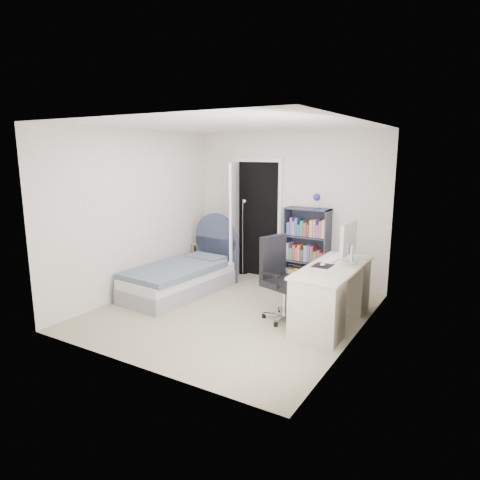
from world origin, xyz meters
The scene contains 8 objects.
room_shell centered at (0.00, 0.00, 1.25)m, with size 3.50×3.70×2.60m.
door centered at (-0.71, 1.53, 1.03)m, with size 0.92×0.78×2.06m.
bed centered at (-1.10, 0.33, 0.26)m, with size 1.01×1.93×1.16m.
nightstand centered at (-1.48, 1.54, 0.41)m, with size 0.43×0.43×0.63m.
floor_lamp centered at (-0.79, 1.69, 0.56)m, with size 0.20×0.20×1.37m.
bookcase centered at (0.43, 1.64, 0.60)m, with size 0.72×0.31×1.53m.
desk centered at (1.32, 0.34, 0.42)m, with size 0.62×1.56×1.28m.
office_chair centered at (0.66, 0.16, 0.60)m, with size 0.61×0.63×1.10m.
Camera 1 is at (2.97, -4.73, 2.17)m, focal length 32.00 mm.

